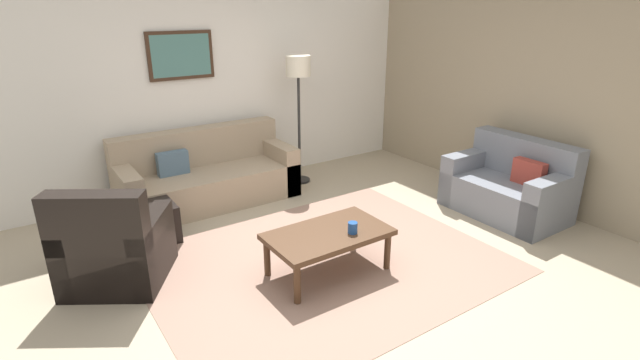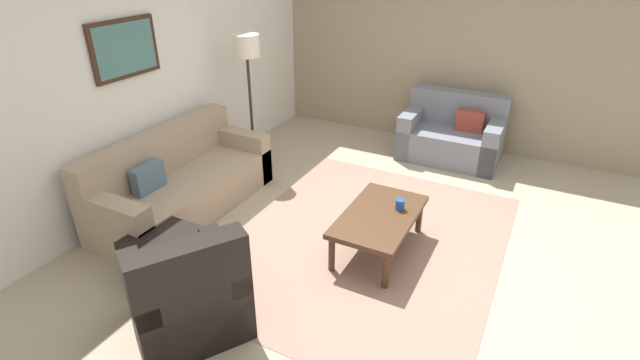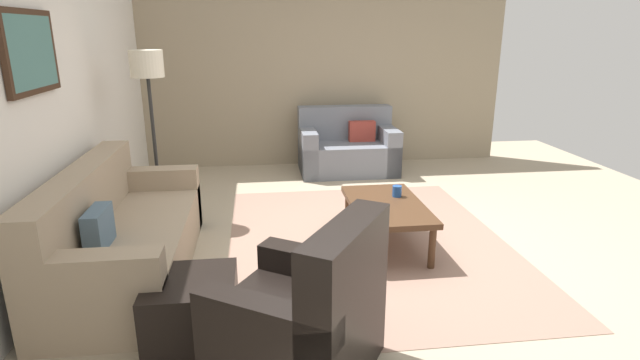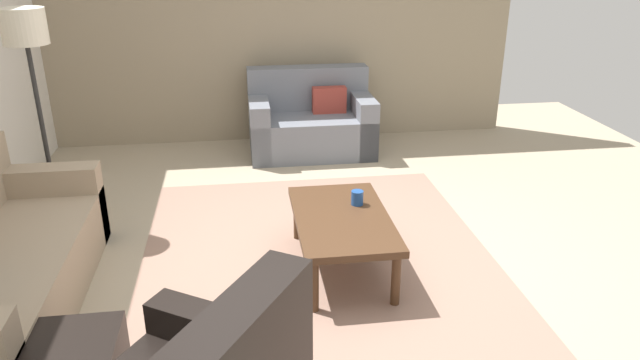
{
  "view_description": "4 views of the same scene",
  "coord_description": "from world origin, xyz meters",
  "px_view_note": "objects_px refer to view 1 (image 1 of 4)",
  "views": [
    {
      "loc": [
        -2.26,
        -3.26,
        2.34
      ],
      "look_at": [
        0.19,
        0.37,
        0.69
      ],
      "focal_mm": 26.59,
      "sensor_mm": 36.0,
      "label": 1
    },
    {
      "loc": [
        -3.6,
        -1.36,
        2.71
      ],
      "look_at": [
        -0.2,
        0.42,
        0.7
      ],
      "focal_mm": 25.87,
      "sensor_mm": 36.0,
      "label": 2
    },
    {
      "loc": [
        -4.1,
        0.98,
        1.88
      ],
      "look_at": [
        0.04,
        0.45,
        0.62
      ],
      "focal_mm": 27.61,
      "sensor_mm": 36.0,
      "label": 3
    },
    {
      "loc": [
        -3.66,
        0.52,
        2.18
      ],
      "look_at": [
        -0.13,
        0.02,
        0.71
      ],
      "focal_mm": 33.27,
      "sensor_mm": 36.0,
      "label": 4
    }
  ],
  "objects_px": {
    "cup": "(353,228)",
    "ottoman": "(146,222)",
    "couch_loveseat": "(511,188)",
    "armchair_leather": "(114,253)",
    "lamp_standing": "(298,79)",
    "framed_artwork": "(181,55)",
    "coffee_table": "(328,237)",
    "couch_main": "(206,177)"
  },
  "relations": [
    {
      "from": "couch_loveseat",
      "to": "lamp_standing",
      "type": "distance_m",
      "value": 2.94
    },
    {
      "from": "lamp_standing",
      "to": "couch_main",
      "type": "bearing_deg",
      "value": 176.34
    },
    {
      "from": "couch_loveseat",
      "to": "framed_artwork",
      "type": "bearing_deg",
      "value": 135.93
    },
    {
      "from": "couch_loveseat",
      "to": "cup",
      "type": "height_order",
      "value": "couch_loveseat"
    },
    {
      "from": "couch_loveseat",
      "to": "armchair_leather",
      "type": "distance_m",
      "value": 4.3
    },
    {
      "from": "ottoman",
      "to": "armchair_leather",
      "type": "bearing_deg",
      "value": -122.82
    },
    {
      "from": "couch_loveseat",
      "to": "coffee_table",
      "type": "height_order",
      "value": "couch_loveseat"
    },
    {
      "from": "couch_loveseat",
      "to": "ottoman",
      "type": "distance_m",
      "value": 4.1
    },
    {
      "from": "coffee_table",
      "to": "armchair_leather",
      "type": "bearing_deg",
      "value": 151.85
    },
    {
      "from": "armchair_leather",
      "to": "cup",
      "type": "distance_m",
      "value": 2.09
    },
    {
      "from": "coffee_table",
      "to": "framed_artwork",
      "type": "xyz_separation_m",
      "value": [
        -0.31,
        2.66,
        1.39
      ]
    },
    {
      "from": "ottoman",
      "to": "coffee_table",
      "type": "relative_size",
      "value": 0.51
    },
    {
      "from": "couch_loveseat",
      "to": "couch_main",
      "type": "bearing_deg",
      "value": 140.11
    },
    {
      "from": "armchair_leather",
      "to": "coffee_table",
      "type": "xyz_separation_m",
      "value": [
        1.65,
        -0.88,
        0.05
      ]
    },
    {
      "from": "couch_main",
      "to": "armchair_leather",
      "type": "relative_size",
      "value": 1.91
    },
    {
      "from": "coffee_table",
      "to": "framed_artwork",
      "type": "height_order",
      "value": "framed_artwork"
    },
    {
      "from": "cup",
      "to": "framed_artwork",
      "type": "distance_m",
      "value": 3.11
    },
    {
      "from": "lamp_standing",
      "to": "framed_artwork",
      "type": "height_order",
      "value": "framed_artwork"
    },
    {
      "from": "ottoman",
      "to": "framed_artwork",
      "type": "xyz_separation_m",
      "value": [
        0.89,
        1.08,
        1.55
      ]
    },
    {
      "from": "couch_loveseat",
      "to": "lamp_standing",
      "type": "relative_size",
      "value": 0.76
    },
    {
      "from": "couch_main",
      "to": "armchair_leather",
      "type": "xyz_separation_m",
      "value": [
        -1.37,
        -1.37,
        0.01
      ]
    },
    {
      "from": "ottoman",
      "to": "lamp_standing",
      "type": "relative_size",
      "value": 0.33
    },
    {
      "from": "armchair_leather",
      "to": "coffee_table",
      "type": "bearing_deg",
      "value": -28.15
    },
    {
      "from": "couch_main",
      "to": "framed_artwork",
      "type": "xyz_separation_m",
      "value": [
        -0.03,
        0.4,
        1.45
      ]
    },
    {
      "from": "ottoman",
      "to": "coffee_table",
      "type": "xyz_separation_m",
      "value": [
        1.2,
        -1.58,
        0.16
      ]
    },
    {
      "from": "armchair_leather",
      "to": "lamp_standing",
      "type": "relative_size",
      "value": 0.65
    },
    {
      "from": "coffee_table",
      "to": "lamp_standing",
      "type": "distance_m",
      "value": 2.63
    },
    {
      "from": "armchair_leather",
      "to": "couch_loveseat",
      "type": "bearing_deg",
      "value": -13.21
    },
    {
      "from": "couch_main",
      "to": "coffee_table",
      "type": "distance_m",
      "value": 2.27
    },
    {
      "from": "cup",
      "to": "lamp_standing",
      "type": "height_order",
      "value": "lamp_standing"
    },
    {
      "from": "cup",
      "to": "framed_artwork",
      "type": "height_order",
      "value": "framed_artwork"
    },
    {
      "from": "couch_loveseat",
      "to": "cup",
      "type": "xyz_separation_m",
      "value": [
        -2.37,
        -0.04,
        0.16
      ]
    },
    {
      "from": "ottoman",
      "to": "coffee_table",
      "type": "distance_m",
      "value": 1.99
    },
    {
      "from": "cup",
      "to": "ottoman",
      "type": "bearing_deg",
      "value": 128.6
    },
    {
      "from": "armchair_leather",
      "to": "lamp_standing",
      "type": "distance_m",
      "value": 3.18
    },
    {
      "from": "armchair_leather",
      "to": "cup",
      "type": "relative_size",
      "value": 10.73
    },
    {
      "from": "coffee_table",
      "to": "framed_artwork",
      "type": "distance_m",
      "value": 3.01
    },
    {
      "from": "framed_artwork",
      "to": "couch_main",
      "type": "bearing_deg",
      "value": -85.84
    },
    {
      "from": "lamp_standing",
      "to": "framed_artwork",
      "type": "bearing_deg",
      "value": 160.22
    },
    {
      "from": "couch_loveseat",
      "to": "armchair_leather",
      "type": "height_order",
      "value": "armchair_leather"
    },
    {
      "from": "couch_main",
      "to": "armchair_leather",
      "type": "distance_m",
      "value": 1.94
    },
    {
      "from": "couch_main",
      "to": "ottoman",
      "type": "bearing_deg",
      "value": -143.66
    }
  ]
}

